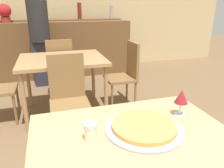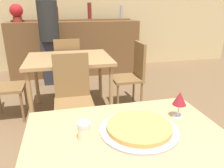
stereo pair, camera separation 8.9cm
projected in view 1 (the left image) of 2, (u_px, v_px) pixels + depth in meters
The scene contains 13 objects.
wall_back at pixel (61, 5), 4.68m from camera, with size 8.00×0.05×2.80m.
dining_table_near at pixel (137, 155), 1.10m from camera, with size 1.04×0.85×0.77m.
dining_table_far at pixel (62, 64), 2.78m from camera, with size 1.06×0.88×0.76m.
bar_counter at pixel (66, 49), 4.51m from camera, with size 2.60×0.56×1.09m.
bar_back_shelf at pixel (63, 18), 4.43m from camera, with size 2.39×0.24×0.35m.
chair_far_side_front at pixel (68, 94), 2.30m from camera, with size 0.40×0.40×0.92m.
chair_far_side_back at pixel (60, 65), 3.38m from camera, with size 0.40×0.40×0.92m.
chair_far_side_right at pixel (126, 71), 3.08m from camera, with size 0.40×0.40×0.92m.
pizza_tray at pixel (144, 127), 1.16m from camera, with size 0.42×0.42×0.04m.
cheese_shaker at pixel (90, 131), 1.06m from camera, with size 0.07×0.07×0.09m.
person_standing at pixel (40, 35), 3.74m from camera, with size 0.34×0.34×1.68m.
wine_glass at pixel (181, 97), 1.29m from camera, with size 0.08×0.08×0.16m.
potted_plant at pixel (4, 12), 3.94m from camera, with size 0.24×0.24×0.33m.
Camera 1 is at (-0.38, -0.84, 1.39)m, focal length 35.00 mm.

